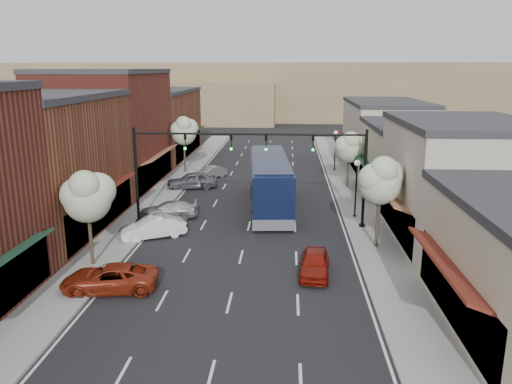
% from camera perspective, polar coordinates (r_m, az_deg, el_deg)
% --- Properties ---
extents(ground, '(160.00, 160.00, 0.00)m').
position_cam_1_polar(ground, '(28.28, -2.10, -8.90)').
color(ground, black).
rests_on(ground, ground).
extents(sidewalk_left, '(2.80, 73.00, 0.15)m').
position_cam_1_polar(sidewalk_left, '(47.07, -10.04, 0.37)').
color(sidewalk_left, gray).
rests_on(sidewalk_left, ground).
extents(sidewalk_right, '(2.80, 73.00, 0.15)m').
position_cam_1_polar(sidewalk_right, '(46.09, 10.70, 0.05)').
color(sidewalk_right, gray).
rests_on(sidewalk_right, ground).
extents(curb_left, '(0.25, 73.00, 0.17)m').
position_cam_1_polar(curb_left, '(46.76, -8.37, 0.35)').
color(curb_left, gray).
rests_on(curb_left, ground).
extents(curb_right, '(0.25, 73.00, 0.17)m').
position_cam_1_polar(curb_right, '(45.94, 8.97, 0.08)').
color(curb_right, gray).
rests_on(curb_right, ground).
extents(bldg_left_midnear, '(10.14, 14.10, 9.40)m').
position_cam_1_polar(bldg_left_midnear, '(36.68, -23.89, 2.84)').
color(bldg_left_midnear, brown).
rests_on(bldg_left_midnear, ground).
extents(bldg_left_midfar, '(10.14, 14.10, 10.90)m').
position_cam_1_polar(bldg_left_midfar, '(49.26, -16.56, 6.91)').
color(bldg_left_midfar, maroon).
rests_on(bldg_left_midfar, ground).
extents(bldg_left_far, '(10.14, 18.10, 8.40)m').
position_cam_1_polar(bldg_left_far, '(64.55, -11.61, 7.65)').
color(bldg_left_far, brown).
rests_on(bldg_left_far, ground).
extents(bldg_right_midnear, '(9.14, 12.10, 7.90)m').
position_cam_1_polar(bldg_right_midnear, '(34.49, 22.24, 1.08)').
color(bldg_right_midnear, beige).
rests_on(bldg_right_midnear, ground).
extents(bldg_right_midfar, '(9.14, 12.10, 6.40)m').
position_cam_1_polar(bldg_right_midfar, '(45.94, 17.53, 3.54)').
color(bldg_right_midfar, '#B7AC92').
rests_on(bldg_right_midfar, ground).
extents(bldg_right_far, '(9.14, 16.10, 7.40)m').
position_cam_1_polar(bldg_right_far, '(59.40, 14.46, 6.48)').
color(bldg_right_far, beige).
rests_on(bldg_right_far, ground).
extents(hill_far, '(120.00, 30.00, 12.00)m').
position_cam_1_polar(hill_far, '(116.05, 2.43, 11.54)').
color(hill_far, '#7A6647').
rests_on(hill_far, ground).
extents(hill_near, '(50.00, 20.00, 8.00)m').
position_cam_1_polar(hill_near, '(107.77, -11.36, 10.03)').
color(hill_near, '#7A6647').
rests_on(hill_near, ground).
extents(signal_mast_right, '(8.22, 0.46, 7.00)m').
position_cam_1_polar(signal_mast_right, '(34.63, 8.49, 3.24)').
color(signal_mast_right, black).
rests_on(signal_mast_right, ground).
extents(signal_mast_left, '(8.22, 0.46, 7.00)m').
position_cam_1_polar(signal_mast_left, '(35.50, -9.94, 3.44)').
color(signal_mast_left, black).
rests_on(signal_mast_left, ground).
extents(tree_right_near, '(2.85, 2.65, 5.95)m').
position_cam_1_polar(tree_right_near, '(31.08, 14.08, 1.41)').
color(tree_right_near, '#47382B').
rests_on(tree_right_near, ground).
extents(tree_right_far, '(2.85, 2.65, 5.43)m').
position_cam_1_polar(tree_right_far, '(46.73, 10.65, 5.15)').
color(tree_right_far, '#47382B').
rests_on(tree_right_far, ground).
extents(tree_left_near, '(2.85, 2.65, 5.69)m').
position_cam_1_polar(tree_left_near, '(28.89, -18.71, -0.33)').
color(tree_left_near, '#47382B').
rests_on(tree_left_near, ground).
extents(tree_left_far, '(2.85, 2.65, 6.13)m').
position_cam_1_polar(tree_left_far, '(53.39, -8.22, 6.99)').
color(tree_left_far, '#47382B').
rests_on(tree_left_far, ground).
extents(lamp_post_near, '(0.44, 0.44, 4.44)m').
position_cam_1_polar(lamp_post_near, '(37.62, 11.41, 1.46)').
color(lamp_post_near, black).
rests_on(lamp_post_near, ground).
extents(lamp_post_far, '(0.44, 0.44, 4.44)m').
position_cam_1_polar(lamp_post_far, '(54.74, 9.06, 5.44)').
color(lamp_post_far, black).
rests_on(lamp_post_far, ground).
extents(coach_bus, '(4.00, 13.61, 4.10)m').
position_cam_1_polar(coach_bus, '(39.97, 1.58, 1.17)').
color(coach_bus, black).
rests_on(coach_bus, ground).
extents(red_hatchback, '(1.89, 4.04, 1.34)m').
position_cam_1_polar(red_hatchback, '(27.58, 6.71, -8.10)').
color(red_hatchback, maroon).
rests_on(red_hatchback, ground).
extents(parked_car_a, '(5.08, 2.85, 1.34)m').
position_cam_1_polar(parked_car_a, '(26.63, -16.38, -9.43)').
color(parked_car_a, maroon).
rests_on(parked_car_a, ground).
extents(parked_car_b, '(4.51, 3.34, 1.42)m').
position_cam_1_polar(parked_car_b, '(33.86, -11.71, -3.99)').
color(parked_car_b, white).
rests_on(parked_car_b, ground).
extents(parked_car_c, '(4.54, 2.27, 1.26)m').
position_cam_1_polar(parked_car_c, '(38.05, -9.98, -2.02)').
color(parked_car_c, '#A3A3A8').
rests_on(parked_car_c, ground).
extents(parked_car_d, '(4.96, 3.04, 1.58)m').
position_cam_1_polar(parked_car_d, '(46.91, -7.33, 1.32)').
color(parked_car_d, '#54565B').
rests_on(parked_car_d, ground).
extents(parked_car_e, '(3.42, 3.73, 1.24)m').
position_cam_1_polar(parked_car_e, '(51.11, -5.31, 2.23)').
color(parked_car_e, gray).
rests_on(parked_car_e, ground).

